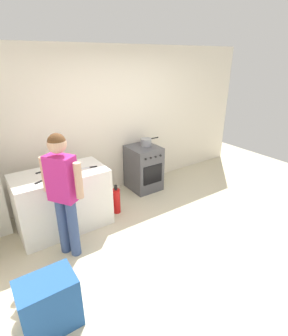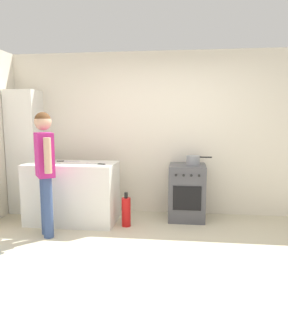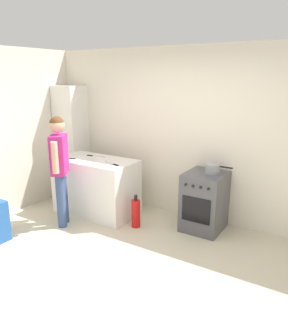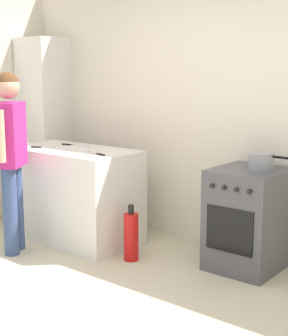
{
  "view_description": "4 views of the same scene",
  "coord_description": "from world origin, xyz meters",
  "px_view_note": "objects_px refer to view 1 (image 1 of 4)",
  "views": [
    {
      "loc": [
        -2.26,
        -2.25,
        2.41
      ],
      "look_at": [
        -0.27,
        0.65,
        0.9
      ],
      "focal_mm": 28.0,
      "sensor_mm": 36.0,
      "label": 1
    },
    {
      "loc": [
        0.31,
        -3.41,
        1.55
      ],
      "look_at": [
        -0.24,
        0.97,
        0.88
      ],
      "focal_mm": 35.0,
      "sensor_mm": 36.0,
      "label": 2
    },
    {
      "loc": [
        1.95,
        -2.61,
        2.18
      ],
      "look_at": [
        -0.23,
        0.87,
        1.01
      ],
      "focal_mm": 35.0,
      "sensor_mm": 36.0,
      "label": 3
    },
    {
      "loc": [
        2.27,
        -2.18,
        1.64
      ],
      "look_at": [
        -0.23,
        0.91,
        0.89
      ],
      "focal_mm": 55.0,
      "sensor_mm": 36.0,
      "label": 4
    }
  ],
  "objects_px": {
    "recycling_crate_lower": "(51,314)",
    "recycling_crate_upper": "(47,293)",
    "knife_chef": "(87,168)",
    "knife_bread": "(47,171)",
    "fire_extinguisher": "(116,201)",
    "oven_left": "(144,168)",
    "pot": "(146,142)",
    "person": "(63,187)",
    "knife_utility": "(42,181)"
  },
  "relations": [
    {
      "from": "oven_left",
      "to": "person",
      "type": "height_order",
      "value": "person"
    },
    {
      "from": "knife_utility",
      "to": "recycling_crate_lower",
      "type": "distance_m",
      "value": 1.61
    },
    {
      "from": "recycling_crate_upper",
      "to": "knife_chef",
      "type": "bearing_deg",
      "value": 53.68
    },
    {
      "from": "knife_chef",
      "to": "recycling_crate_upper",
      "type": "relative_size",
      "value": 0.59
    },
    {
      "from": "fire_extinguisher",
      "to": "knife_chef",
      "type": "bearing_deg",
      "value": 176.87
    },
    {
      "from": "fire_extinguisher",
      "to": "recycling_crate_upper",
      "type": "xyz_separation_m",
      "value": [
        -1.49,
        -1.41,
        0.2
      ]
    },
    {
      "from": "knife_chef",
      "to": "recycling_crate_upper",
      "type": "bearing_deg",
      "value": -126.32
    },
    {
      "from": "knife_bread",
      "to": "knife_chef",
      "type": "height_order",
      "value": "same"
    },
    {
      "from": "knife_utility",
      "to": "fire_extinguisher",
      "type": "distance_m",
      "value": 1.3
    },
    {
      "from": "knife_chef",
      "to": "knife_utility",
      "type": "xyz_separation_m",
      "value": [
        -0.66,
        -0.07,
        0.0
      ]
    },
    {
      "from": "pot",
      "to": "recycling_crate_lower",
      "type": "distance_m",
      "value": 3.2
    },
    {
      "from": "recycling_crate_lower",
      "to": "fire_extinguisher",
      "type": "bearing_deg",
      "value": 43.41
    },
    {
      "from": "fire_extinguisher",
      "to": "recycling_crate_upper",
      "type": "distance_m",
      "value": 2.06
    },
    {
      "from": "knife_utility",
      "to": "recycling_crate_upper",
      "type": "distance_m",
      "value": 1.5
    },
    {
      "from": "fire_extinguisher",
      "to": "recycling_crate_lower",
      "type": "xyz_separation_m",
      "value": [
        -1.49,
        -1.41,
        -0.08
      ]
    },
    {
      "from": "knife_bread",
      "to": "knife_chef",
      "type": "bearing_deg",
      "value": -24.14
    },
    {
      "from": "knife_bread",
      "to": "person",
      "type": "height_order",
      "value": "person"
    },
    {
      "from": "recycling_crate_upper",
      "to": "oven_left",
      "type": "bearing_deg",
      "value": 38.65
    },
    {
      "from": "person",
      "to": "recycling_crate_upper",
      "type": "height_order",
      "value": "person"
    },
    {
      "from": "oven_left",
      "to": "knife_utility",
      "type": "relative_size",
      "value": 3.54
    },
    {
      "from": "person",
      "to": "knife_utility",
      "type": "bearing_deg",
      "value": 105.07
    },
    {
      "from": "oven_left",
      "to": "recycling_crate_upper",
      "type": "distance_m",
      "value": 3.02
    },
    {
      "from": "knife_chef",
      "to": "fire_extinguisher",
      "type": "height_order",
      "value": "knife_chef"
    },
    {
      "from": "knife_utility",
      "to": "recycling_crate_lower",
      "type": "relative_size",
      "value": 0.46
    },
    {
      "from": "recycling_crate_lower",
      "to": "recycling_crate_upper",
      "type": "xyz_separation_m",
      "value": [
        0.0,
        0.0,
        0.28
      ]
    },
    {
      "from": "pot",
      "to": "recycling_crate_upper",
      "type": "relative_size",
      "value": 0.74
    },
    {
      "from": "pot",
      "to": "recycling_crate_lower",
      "type": "xyz_separation_m",
      "value": [
        -2.44,
        -1.92,
        -0.78
      ]
    },
    {
      "from": "pot",
      "to": "recycling_crate_upper",
      "type": "distance_m",
      "value": 3.15
    },
    {
      "from": "recycling_crate_lower",
      "to": "knife_bread",
      "type": "bearing_deg",
      "value": 72.17
    },
    {
      "from": "fire_extinguisher",
      "to": "recycling_crate_upper",
      "type": "bearing_deg",
      "value": -136.59
    },
    {
      "from": "knife_bread",
      "to": "recycling_crate_lower",
      "type": "bearing_deg",
      "value": -107.83
    },
    {
      "from": "pot",
      "to": "knife_bread",
      "type": "xyz_separation_m",
      "value": [
        -1.91,
        -0.26,
        -0.02
      ]
    },
    {
      "from": "oven_left",
      "to": "knife_bread",
      "type": "xyz_separation_m",
      "value": [
        -1.82,
        -0.22,
        0.48
      ]
    },
    {
      "from": "knife_chef",
      "to": "fire_extinguisher",
      "type": "xyz_separation_m",
      "value": [
        0.44,
        -0.02,
        -0.69
      ]
    },
    {
      "from": "knife_chef",
      "to": "fire_extinguisher",
      "type": "relative_size",
      "value": 0.61
    },
    {
      "from": "knife_bread",
      "to": "fire_extinguisher",
      "type": "relative_size",
      "value": 0.7
    },
    {
      "from": "knife_chef",
      "to": "fire_extinguisher",
      "type": "distance_m",
      "value": 0.81
    },
    {
      "from": "person",
      "to": "fire_extinguisher",
      "type": "relative_size",
      "value": 3.26
    },
    {
      "from": "oven_left",
      "to": "pot",
      "type": "bearing_deg",
      "value": 23.37
    },
    {
      "from": "knife_utility",
      "to": "recycling_crate_lower",
      "type": "xyz_separation_m",
      "value": [
        -0.39,
        -1.36,
        -0.76
      ]
    },
    {
      "from": "knife_chef",
      "to": "recycling_crate_lower",
      "type": "distance_m",
      "value": 1.93
    },
    {
      "from": "oven_left",
      "to": "pot",
      "type": "distance_m",
      "value": 0.5
    },
    {
      "from": "pot",
      "to": "recycling_crate_upper",
      "type": "height_order",
      "value": "pot"
    },
    {
      "from": "knife_bread",
      "to": "fire_extinguisher",
      "type": "height_order",
      "value": "knife_bread"
    },
    {
      "from": "pot",
      "to": "recycling_crate_lower",
      "type": "bearing_deg",
      "value": -141.79
    },
    {
      "from": "knife_bread",
      "to": "recycling_crate_upper",
      "type": "height_order",
      "value": "knife_bread"
    },
    {
      "from": "person",
      "to": "fire_extinguisher",
      "type": "bearing_deg",
      "value": 27.62
    },
    {
      "from": "pot",
      "to": "knife_utility",
      "type": "xyz_separation_m",
      "value": [
        -2.05,
        -0.56,
        -0.01
      ]
    },
    {
      "from": "pot",
      "to": "knife_chef",
      "type": "bearing_deg",
      "value": -160.56
    },
    {
      "from": "recycling_crate_upper",
      "to": "fire_extinguisher",
      "type": "bearing_deg",
      "value": 43.41
    }
  ]
}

